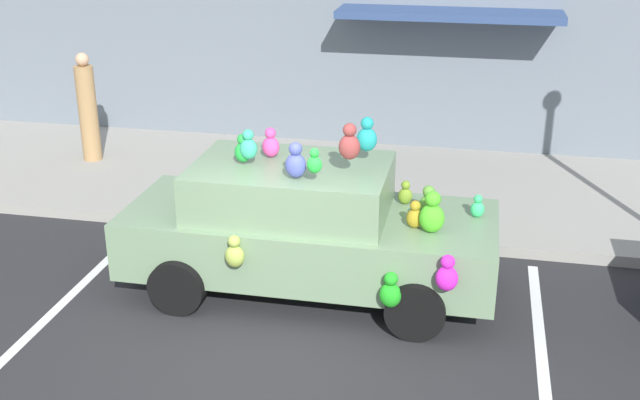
{
  "coord_description": "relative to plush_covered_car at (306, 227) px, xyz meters",
  "views": [
    {
      "loc": [
        1.9,
        -6.44,
        4.45
      ],
      "look_at": [
        0.09,
        2.26,
        0.9
      ],
      "focal_mm": 44.07,
      "sensor_mm": 36.0,
      "label": 1
    }
  ],
  "objects": [
    {
      "name": "plush_covered_car",
      "position": [
        0.0,
        0.0,
        0.0
      ],
      "size": [
        4.26,
        1.98,
        2.14
      ],
      "color": "gray",
      "rests_on": "ground"
    },
    {
      "name": "parking_stripe_front",
      "position": [
        2.67,
        -0.66,
        -0.8
      ],
      "size": [
        0.12,
        3.6,
        0.01
      ],
      "primitive_type": "cube",
      "color": "silver",
      "rests_on": "ground"
    },
    {
      "name": "ground_plane",
      "position": [
        -0.05,
        -1.66,
        -0.8
      ],
      "size": [
        60.0,
        60.0,
        0.0
      ],
      "primitive_type": "plane",
      "color": "#262628"
    },
    {
      "name": "teddy_bear_on_sidewalk",
      "position": [
        -0.97,
        2.06,
        -0.29
      ],
      "size": [
        0.41,
        0.34,
        0.79
      ],
      "color": "pink",
      "rests_on": "sidewalk"
    },
    {
      "name": "parking_stripe_rear",
      "position": [
        -2.66,
        -0.66,
        -0.8
      ],
      "size": [
        0.12,
        3.6,
        0.01
      ],
      "primitive_type": "cube",
      "color": "silver",
      "rests_on": "ground"
    },
    {
      "name": "sidewalk",
      "position": [
        -0.05,
        3.34,
        -0.73
      ],
      "size": [
        24.0,
        4.0,
        0.15
      ],
      "primitive_type": "cube",
      "color": "gray",
      "rests_on": "ground"
    },
    {
      "name": "pedestrian_near_shopfront",
      "position": [
        -4.5,
        3.51,
        0.2
      ],
      "size": [
        0.31,
        0.31,
        1.81
      ],
      "color": "#A57F50",
      "rests_on": "sidewalk"
    }
  ]
}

